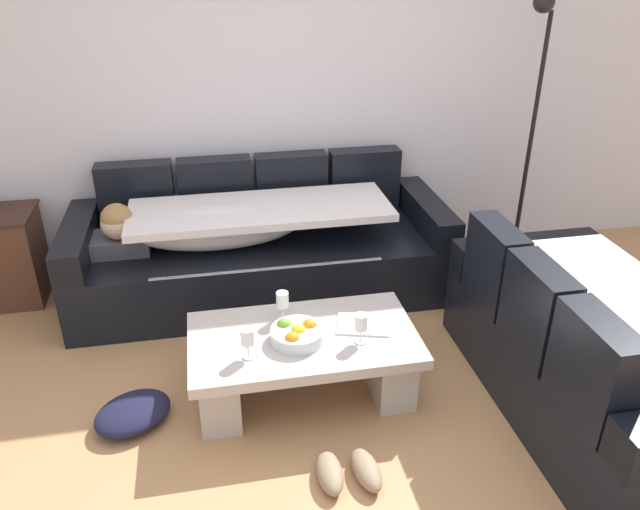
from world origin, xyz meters
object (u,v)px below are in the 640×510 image
at_px(couch_along_wall, 255,250).
at_px(coffee_table, 304,357).
at_px(wine_glass_near_right, 361,323).
at_px(wine_glass_far_back, 282,301).
at_px(wine_glass_near_left, 247,338).
at_px(pair_of_shoes, 348,471).
at_px(fruit_bowl, 297,334).
at_px(floor_lamp, 531,118).
at_px(open_magazine, 363,324).
at_px(crumpled_garment, 133,413).
at_px(couch_near_window, 592,355).

distance_m(couch_along_wall, coffee_table, 1.17).
relative_size(coffee_table, wine_glass_near_right, 7.23).
xyz_separation_m(couch_along_wall, wine_glass_far_back, (0.06, -0.98, 0.17)).
distance_m(wine_glass_near_left, pair_of_shoes, 0.79).
xyz_separation_m(couch_along_wall, coffee_table, (0.14, -1.16, -0.09)).
relative_size(couch_along_wall, coffee_table, 2.11).
bearing_deg(fruit_bowl, wine_glass_near_right, -13.54).
bearing_deg(floor_lamp, pair_of_shoes, -132.36).
height_order(open_magazine, crumpled_garment, open_magazine).
relative_size(couch_near_window, floor_lamp, 0.90).
height_order(coffee_table, open_magazine, open_magazine).
bearing_deg(coffee_table, fruit_bowl, -134.21).
relative_size(wine_glass_near_left, crumpled_garment, 0.42).
bearing_deg(wine_glass_far_back, wine_glass_near_right, -39.05).
xyz_separation_m(fruit_bowl, pair_of_shoes, (0.14, -0.60, -0.38)).
distance_m(wine_glass_far_back, crumpled_garment, 0.96).
bearing_deg(pair_of_shoes, couch_near_window, 10.59).
relative_size(floor_lamp, pair_of_shoes, 6.38).
distance_m(wine_glass_near_left, crumpled_garment, 0.75).
relative_size(couch_near_window, wine_glass_far_back, 10.61).
height_order(couch_along_wall, couch_near_window, same).
bearing_deg(couch_along_wall, coffee_table, -82.89).
xyz_separation_m(couch_along_wall, couch_near_window, (1.58, -1.55, 0.01)).
height_order(couch_near_window, crumpled_garment, couch_near_window).
distance_m(fruit_bowl, open_magazine, 0.38).
distance_m(fruit_bowl, floor_lamp, 2.41).
relative_size(couch_along_wall, open_magazine, 9.05).
distance_m(wine_glass_near_left, wine_glass_far_back, 0.38).
xyz_separation_m(couch_along_wall, floor_lamp, (2.00, 0.12, 0.79)).
bearing_deg(pair_of_shoes, coffee_table, 98.48).
xyz_separation_m(couch_near_window, crumpled_garment, (-2.35, 0.33, -0.27)).
bearing_deg(coffee_table, pair_of_shoes, -81.52).
relative_size(wine_glass_near_right, wine_glass_far_back, 1.00).
relative_size(floor_lamp, crumpled_garment, 4.88).
bearing_deg(floor_lamp, open_magazine, -140.53).
bearing_deg(couch_near_window, open_magazine, 69.01).
bearing_deg(wine_glass_near_left, wine_glass_far_back, 55.49).
xyz_separation_m(couch_near_window, open_magazine, (-1.11, 0.42, 0.05)).
height_order(coffee_table, wine_glass_far_back, wine_glass_far_back).
distance_m(wine_glass_near_left, open_magazine, 0.66).
distance_m(floor_lamp, pair_of_shoes, 2.82).
bearing_deg(floor_lamp, couch_along_wall, -176.45).
bearing_deg(wine_glass_near_left, couch_along_wall, 83.18).
relative_size(couch_along_wall, wine_glass_near_left, 15.27).
height_order(wine_glass_near_left, floor_lamp, floor_lamp).
bearing_deg(floor_lamp, wine_glass_near_left, -146.58).
height_order(wine_glass_near_left, crumpled_garment, wine_glass_near_left).
relative_size(couch_near_window, fruit_bowl, 6.29).
bearing_deg(crumpled_garment, fruit_bowl, 1.65).
bearing_deg(fruit_bowl, crumpled_garment, -178.35).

